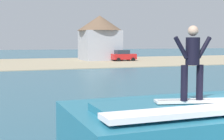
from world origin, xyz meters
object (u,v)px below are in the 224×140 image
(surfer, at_px, (192,59))
(car_far_shore, at_px, (123,56))
(wave_crest, at_px, (195,134))
(house_gabled_white, at_px, (100,36))
(surfboard, at_px, (193,101))

(surfer, distance_m, car_far_shore, 46.79)
(surfer, height_order, car_far_shore, surfer)
(wave_crest, relative_size, house_gabled_white, 0.83)
(car_far_shore, height_order, house_gabled_white, house_gabled_white)
(surfer, height_order, house_gabled_white, house_gabled_white)
(surfer, relative_size, car_far_shore, 0.44)
(car_far_shore, bearing_deg, surfboard, -110.50)
(surfboard, bearing_deg, car_far_shore, 69.50)
(surfer, bearing_deg, car_far_shore, 69.43)
(wave_crest, bearing_deg, surfer, -130.87)
(surfboard, bearing_deg, wave_crest, 50.98)
(wave_crest, relative_size, surfboard, 3.47)
(car_far_shore, bearing_deg, wave_crest, -110.24)
(house_gabled_white, bearing_deg, car_far_shore, -54.66)
(surfboard, relative_size, car_far_shore, 0.47)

